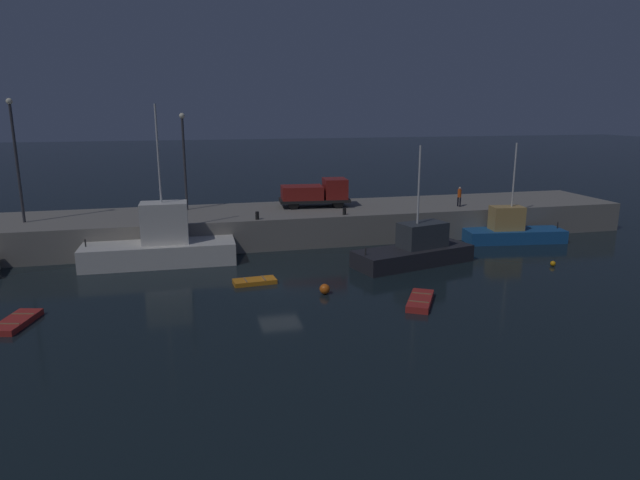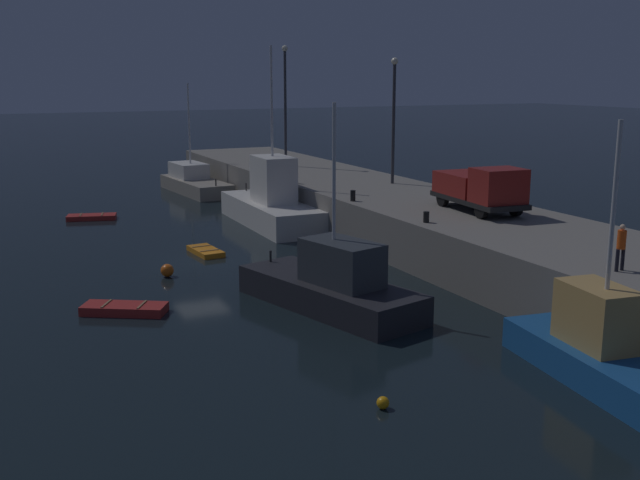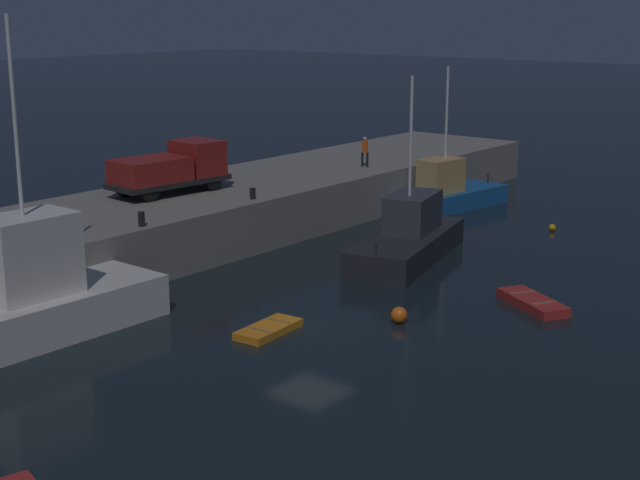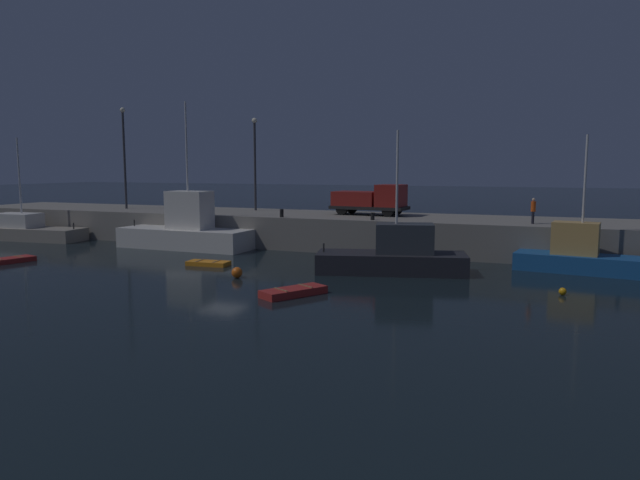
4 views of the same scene
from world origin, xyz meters
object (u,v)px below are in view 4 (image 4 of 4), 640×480
fishing_trawler_red (186,231)px  mooring_buoy_near (237,273)px  mooring_buoy_mid (563,291)px  bollard_central (193,210)px  fishing_boat_blue (395,256)px  utility_truck (371,199)px  bollard_east (282,213)px  fishing_boat_white (29,230)px  fishing_boat_orange (584,257)px  dockworker (533,209)px  dinghy_orange_near (208,263)px  rowboat_white_mid (8,260)px  bollard_west (373,216)px  dinghy_red_small (294,292)px  lamp_post_east (255,157)px  lamp_post_west (124,151)px

fishing_trawler_red → mooring_buoy_near: size_ratio=17.94×
mooring_buoy_mid → bollard_central: bearing=161.5°
fishing_boat_blue → mooring_buoy_near: fishing_boat_blue is taller
fishing_trawler_red → utility_truck: fishing_trawler_red is taller
mooring_buoy_mid → bollard_east: bearing=154.6°
fishing_boat_white → mooring_buoy_near: size_ratio=15.04×
fishing_boat_orange → bollard_central: (-27.96, 1.94, 1.84)m
fishing_boat_white → utility_truck: (27.86, 6.80, 2.79)m
fishing_boat_white → dockworker: 39.91m
dinghy_orange_near → rowboat_white_mid: rowboat_white_mid is taller
mooring_buoy_near → bollard_west: bollard_west is taller
fishing_boat_white → dockworker: bearing=5.8°
fishing_trawler_red → fishing_boat_white: fishing_trawler_red is taller
utility_truck → bollard_west: bearing=-72.2°
bollard_central → fishing_boat_orange: bearing=-4.0°
dinghy_orange_near → dinghy_red_small: size_ratio=0.79×
dinghy_orange_near → mooring_buoy_mid: 20.43m
dinghy_orange_near → bollard_central: (-6.31, 7.90, 2.61)m
bollard_east → dinghy_orange_near: bearing=-99.2°
dinghy_orange_near → mooring_buoy_near: 4.77m
lamp_post_east → fishing_trawler_red: bearing=-104.6°
lamp_post_west → mooring_buoy_near: bearing=-36.2°
mooring_buoy_mid → lamp_post_west: (-35.83, 12.12, 7.35)m
fishing_boat_white → rowboat_white_mid: 12.59m
fishing_trawler_red → fishing_boat_orange: size_ratio=1.32×
utility_truck → fishing_trawler_red: bearing=-153.6°
rowboat_white_mid → dinghy_red_small: dinghy_red_small is taller
dinghy_orange_near → dockworker: size_ratio=1.61×
dinghy_red_small → lamp_post_west: 30.18m
fishing_boat_white → bollard_central: fishing_boat_white is taller
fishing_boat_blue → bollard_central: fishing_boat_blue is taller
rowboat_white_mid → bollard_west: size_ratio=6.37×
rowboat_white_mid → lamp_post_west: size_ratio=0.37×
fishing_boat_orange → dinghy_red_small: size_ratio=2.41×
rowboat_white_mid → lamp_post_east: 20.55m
dinghy_red_small → dockworker: (10.21, 15.34, 3.20)m
dinghy_orange_near → lamp_post_west: size_ratio=0.31×
fishing_boat_orange → bollard_central: 28.09m
fishing_boat_blue → bollard_west: fishing_boat_blue is taller
mooring_buoy_mid → utility_truck: size_ratio=0.06×
fishing_boat_white → bollard_central: bearing=9.4°
fishing_boat_white → bollard_east: size_ratio=15.27×
dinghy_red_small → mooring_buoy_mid: bearing=21.9°
dinghy_orange_near → lamp_post_east: (-3.76, 13.48, 6.84)m
fishing_boat_blue → rowboat_white_mid: size_ratio=2.75×
lamp_post_west → rowboat_white_mid: bearing=-78.9°
fishing_boat_blue → mooring_buoy_mid: bearing=-17.5°
rowboat_white_mid → mooring_buoy_near: (16.22, 0.86, 0.15)m
lamp_post_east → bollard_central: size_ratio=11.97×
dinghy_red_small → utility_truck: (-1.56, 18.13, 3.44)m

